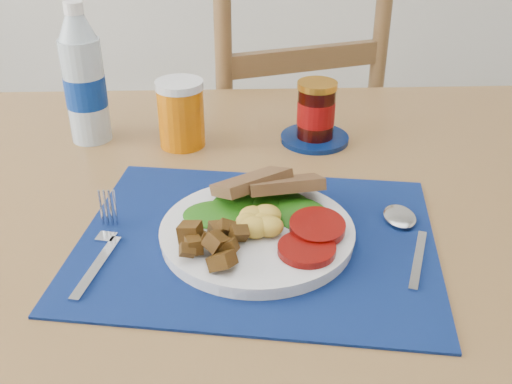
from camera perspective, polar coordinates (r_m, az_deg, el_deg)
table at (r=0.99m, az=2.91°, el=-3.83°), size 1.40×0.90×0.75m
chair_far at (r=1.62m, az=2.66°, el=8.21°), size 0.57×0.55×1.24m
placemat at (r=0.82m, az=0.10°, el=-4.56°), size 0.53×0.45×0.00m
breakfast_plate at (r=0.80m, az=-0.25°, el=-3.54°), size 0.26×0.26×0.06m
fork at (r=0.82m, az=-14.37°, el=-5.13°), size 0.04×0.19×0.00m
spoon at (r=0.86m, az=13.96°, el=-3.47°), size 0.06×0.19×0.01m
water_bottle at (r=1.11m, az=-16.03°, el=10.03°), size 0.07×0.07×0.25m
juice_glass at (r=1.07m, az=-7.14°, el=7.24°), size 0.08×0.08×0.11m
jam_on_saucer at (r=1.08m, az=5.71°, el=7.26°), size 0.12×0.12×0.11m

